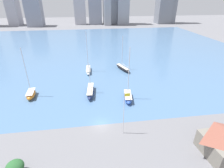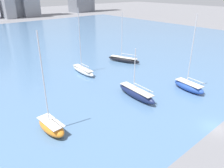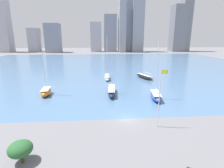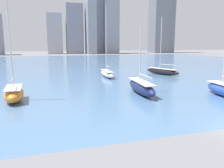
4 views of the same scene
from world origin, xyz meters
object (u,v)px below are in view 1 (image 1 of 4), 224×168
at_px(flag_pole, 124,112).
at_px(sailboat_blue, 128,97).
at_px(sailboat_white, 88,70).
at_px(sailboat_orange, 31,94).
at_px(sailboat_black, 123,68).
at_px(sailboat_navy, 90,91).

height_order(flag_pole, sailboat_blue, sailboat_blue).
bearing_deg(sailboat_white, sailboat_orange, -132.79).
bearing_deg(sailboat_white, sailboat_black, 1.85).
xyz_separation_m(flag_pole, sailboat_black, (7.42, 37.97, -4.94)).
xyz_separation_m(sailboat_navy, sailboat_blue, (11.23, -5.14, 0.02)).
xyz_separation_m(sailboat_white, sailboat_black, (14.70, -0.11, -0.02)).
distance_m(flag_pole, sailboat_orange, 32.69).
relative_size(sailboat_navy, sailboat_orange, 0.67).
height_order(sailboat_blue, sailboat_black, sailboat_blue).
relative_size(sailboat_white, sailboat_black, 1.14).
height_order(sailboat_navy, sailboat_orange, sailboat_orange).
distance_m(sailboat_navy, sailboat_orange, 18.49).
height_order(flag_pole, sailboat_orange, sailboat_orange).
bearing_deg(sailboat_navy, sailboat_black, 57.36).
bearing_deg(sailboat_navy, sailboat_orange, -176.93).
relative_size(sailboat_orange, sailboat_black, 1.09).
bearing_deg(sailboat_orange, sailboat_white, 42.06).
bearing_deg(flag_pole, sailboat_black, 78.94).
bearing_deg(sailboat_black, sailboat_blue, -118.22).
height_order(flag_pole, sailboat_white, sailboat_white).
relative_size(flag_pole, sailboat_orange, 0.68).
xyz_separation_m(flag_pole, sailboat_white, (-7.28, 38.08, -4.92)).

